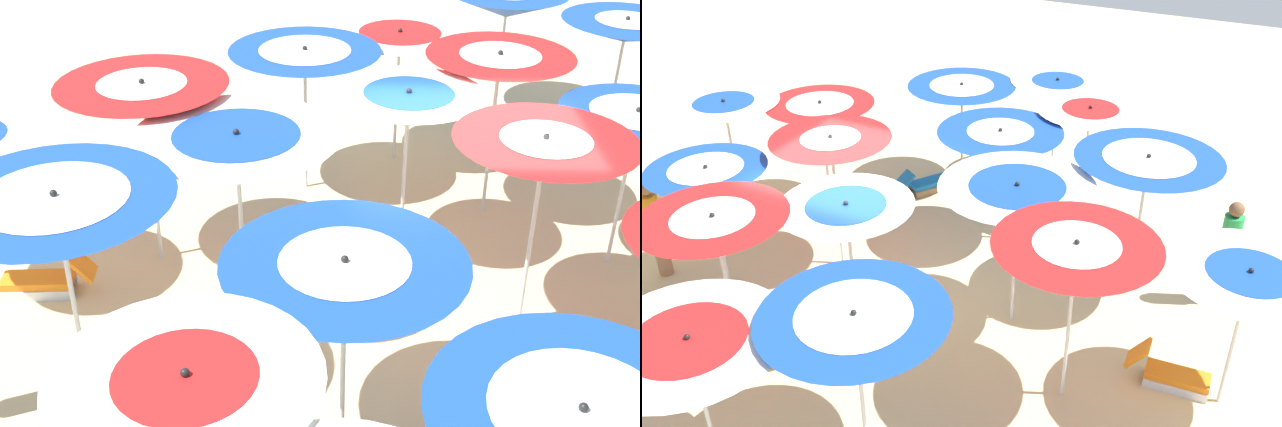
# 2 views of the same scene
# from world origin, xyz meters

# --- Properties ---
(ground) EXTENTS (40.04, 40.04, 0.04)m
(ground) POSITION_xyz_m (0.00, 0.00, -0.02)
(ground) COLOR beige
(beach_umbrella_1) EXTENTS (2.20, 2.20, 2.21)m
(beach_umbrella_1) POSITION_xyz_m (-0.53, 3.90, 1.97)
(beach_umbrella_1) COLOR silver
(beach_umbrella_1) RESTS_ON ground
(beach_umbrella_2) EXTENTS (2.22, 2.22, 2.28)m
(beach_umbrella_2) POSITION_xyz_m (-1.96, 2.84, 2.02)
(beach_umbrella_2) COLOR silver
(beach_umbrella_2) RESTS_ON ground
(beach_umbrella_3) EXTENTS (2.12, 2.12, 2.56)m
(beach_umbrella_3) POSITION_xyz_m (-3.84, 0.78, 2.31)
(beach_umbrella_3) COLOR silver
(beach_umbrella_3) RESTS_ON ground
(beach_umbrella_4) EXTENTS (2.06, 2.06, 2.23)m
(beach_umbrella_4) POSITION_xyz_m (-5.82, -0.05, 1.96)
(beach_umbrella_4) COLOR silver
(beach_umbrella_4) RESTS_ON ground
(beach_umbrella_6) EXTENTS (2.02, 2.02, 2.48)m
(beach_umbrella_6) POSITION_xyz_m (0.70, 2.15, 2.23)
(beach_umbrella_6) COLOR silver
(beach_umbrella_6) RESTS_ON ground
(beach_umbrella_7) EXTENTS (1.92, 1.92, 2.39)m
(beach_umbrella_7) POSITION_xyz_m (-0.60, 0.98, 2.12)
(beach_umbrella_7) COLOR silver
(beach_umbrella_7) RESTS_ON ground
(beach_umbrella_8) EXTENTS (2.29, 2.29, 2.47)m
(beach_umbrella_8) POSITION_xyz_m (-2.57, -0.44, 2.21)
(beach_umbrella_8) COLOR silver
(beach_umbrella_8) RESTS_ON ground
(beach_umbrella_9) EXTENTS (2.26, 2.26, 2.56)m
(beach_umbrella_9) POSITION_xyz_m (-4.06, -2.00, 2.29)
(beach_umbrella_9) COLOR silver
(beach_umbrella_9) RESTS_ON ground
(beach_umbrella_11) EXTENTS (1.90, 1.90, 2.25)m
(beach_umbrella_11) POSITION_xyz_m (2.17, 0.80, 2.03)
(beach_umbrella_11) COLOR silver
(beach_umbrella_11) RESTS_ON ground
(beach_umbrella_12) EXTENTS (1.99, 1.99, 2.51)m
(beach_umbrella_12) POSITION_xyz_m (0.74, -0.55, 2.28)
(beach_umbrella_12) COLOR silver
(beach_umbrella_12) RESTS_ON ground
(beach_umbrella_13) EXTENTS (2.22, 2.22, 2.25)m
(beach_umbrella_13) POSITION_xyz_m (-1.39, -2.55, 2.00)
(beach_umbrella_13) COLOR silver
(beach_umbrella_13) RESTS_ON ground
(beach_umbrella_14) EXTENTS (2.01, 2.01, 2.30)m
(beach_umbrella_14) POSITION_xyz_m (-2.52, -4.11, 2.03)
(beach_umbrella_14) COLOR silver
(beach_umbrella_14) RESTS_ON ground
(beach_umbrella_16) EXTENTS (2.09, 2.09, 2.29)m
(beach_umbrella_16) POSITION_xyz_m (3.82, -1.40, 2.07)
(beach_umbrella_16) COLOR silver
(beach_umbrella_16) RESTS_ON ground
(beach_umbrella_17) EXTENTS (2.06, 2.06, 2.26)m
(beach_umbrella_17) POSITION_xyz_m (2.18, -2.19, 2.04)
(beach_umbrella_17) COLOR silver
(beach_umbrella_17) RESTS_ON ground
(beach_umbrella_18) EXTENTS (2.20, 2.20, 2.24)m
(beach_umbrella_18) POSITION_xyz_m (0.23, -4.32, 2.02)
(beach_umbrella_18) COLOR silver
(beach_umbrella_18) RESTS_ON ground
(beach_umbrella_19) EXTENTS (1.94, 1.94, 2.25)m
(beach_umbrella_19) POSITION_xyz_m (-1.42, -5.41, 2.00)
(beach_umbrella_19) COLOR silver
(beach_umbrella_19) RESTS_ON ground
(lounger_0) EXTENTS (1.06, 1.38, 0.55)m
(lounger_0) POSITION_xyz_m (0.66, -3.59, 0.20)
(lounger_0) COLOR olive
(lounger_0) RESTS_ON ground
(lounger_2) EXTENTS (1.20, 0.46, 0.61)m
(lounger_2) POSITION_xyz_m (-5.14, -0.08, 0.21)
(lounger_2) COLOR silver
(lounger_2) RESTS_ON ground
(lounger_3) EXTENTS (0.54, 1.13, 0.66)m
(lounger_3) POSITION_xyz_m (-1.67, -4.59, 0.21)
(lounger_3) COLOR olive
(lounger_3) RESTS_ON ground
(beachgoer_0) EXTENTS (0.30, 0.30, 1.78)m
(beachgoer_0) POSITION_xyz_m (3.33, 1.08, 0.94)
(beachgoer_0) COLOR #A3704C
(beachgoer_0) RESTS_ON ground
(beachgoer_1) EXTENTS (0.30, 0.30, 1.87)m
(beachgoer_1) POSITION_xyz_m (-5.43, -2.36, 0.99)
(beachgoer_1) COLOR brown
(beachgoer_1) RESTS_ON ground
(beach_ball) EXTENTS (0.28, 0.28, 0.28)m
(beach_ball) POSITION_xyz_m (3.65, -5.78, 0.14)
(beach_ball) COLOR white
(beach_ball) RESTS_ON ground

